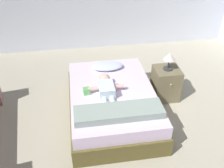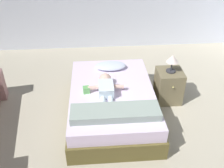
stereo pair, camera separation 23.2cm
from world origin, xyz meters
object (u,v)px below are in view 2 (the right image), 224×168
Objects in this scene: lamp at (172,60)px; toy_block at (86,90)px; pillow at (110,66)px; bed at (112,103)px; toothbrush at (121,86)px; nightstand at (168,86)px; baby at (106,87)px.

lamp is 2.88× the size of toy_block.
toy_block is (-0.38, -0.62, -0.01)m from pillow.
bed is 0.28m from toothbrush.
bed is at bearing -161.79° from nightstand.
baby is 0.24m from toothbrush.
toothbrush is (0.13, 0.06, 0.24)m from bed.
toy_block is (-0.36, -0.03, 0.27)m from bed.
pillow is 0.61m from baby.
nightstand is 0.46m from lamp.
nightstand reaches higher than toothbrush.
lamp reaches higher than toy_block.
toothbrush is 0.21× the size of nightstand.
lamp is at bearing 16.79° from toothbrush.
toothbrush reaches higher than bed.
lamp is (0.78, 0.24, 0.27)m from toothbrush.
toothbrush is 0.86m from lamp.
toy_block is at bearing -174.59° from bed.
nightstand is at bearing -17.54° from pillow.
baby is (-0.09, -0.02, 0.30)m from bed.
pillow reaches higher than bed.
toy_block is (-1.27, -0.33, -0.23)m from lamp.
toothbrush is at bearing -163.21° from nightstand.
pillow is 1.75× the size of lamp.
bed is 0.45m from toy_block.
lamp reaches higher than nightstand.
toothbrush is at bearing 11.37° from toy_block.
lamp is at bearing 17.54° from baby.
pillow is 5.02× the size of toy_block.
pillow is 0.97m from nightstand.
pillow is at bearing 58.62° from toy_block.
baby is 1.07m from lamp.
toothbrush is at bearing -77.81° from pillow.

